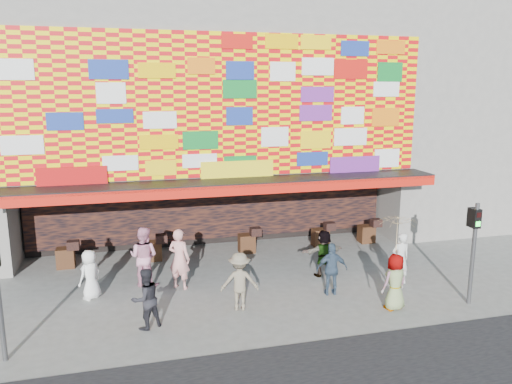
% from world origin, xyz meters
% --- Properties ---
extents(ground, '(90.00, 90.00, 0.00)m').
position_xyz_m(ground, '(0.00, 0.00, 0.00)').
color(ground, slate).
rests_on(ground, ground).
extents(shop_building, '(15.20, 9.40, 10.00)m').
position_xyz_m(shop_building, '(0.00, 8.18, 5.23)').
color(shop_building, gray).
rests_on(shop_building, ground).
extents(neighbor_right, '(11.00, 8.00, 12.00)m').
position_xyz_m(neighbor_right, '(13.00, 8.00, 6.00)').
color(neighbor_right, gray).
rests_on(neighbor_right, ground).
extents(signal_right, '(0.22, 0.20, 3.00)m').
position_xyz_m(signal_right, '(6.20, -1.50, 1.86)').
color(signal_right, '#59595B').
rests_on(signal_right, ground).
extents(ped_a, '(0.86, 0.85, 1.50)m').
position_xyz_m(ped_a, '(-4.48, 1.61, 0.75)').
color(ped_a, white).
rests_on(ped_a, ground).
extents(ped_b, '(0.84, 0.77, 1.92)m').
position_xyz_m(ped_b, '(-1.84, 1.75, 0.96)').
color(ped_b, pink).
rests_on(ped_b, ground).
extents(ped_c, '(0.98, 0.91, 1.63)m').
position_xyz_m(ped_c, '(-2.97, -0.69, 0.81)').
color(ped_c, black).
rests_on(ped_c, ground).
extents(ped_d, '(1.17, 0.80, 1.67)m').
position_xyz_m(ped_d, '(-0.36, -0.20, 0.83)').
color(ped_d, '#796E58').
rests_on(ped_d, ground).
extents(ped_e, '(1.00, 0.53, 1.62)m').
position_xyz_m(ped_e, '(2.56, 0.11, 0.81)').
color(ped_e, '#384B62').
rests_on(ped_e, ground).
extents(ped_f, '(1.49, 0.59, 1.57)m').
position_xyz_m(ped_f, '(2.92, 1.62, 0.79)').
color(ped_f, gray).
rests_on(ped_f, ground).
extents(ped_g, '(0.89, 0.68, 1.62)m').
position_xyz_m(ped_g, '(3.87, -1.30, 0.81)').
color(ped_g, gray).
rests_on(ped_g, ground).
extents(ped_h, '(0.63, 0.43, 1.68)m').
position_xyz_m(ped_h, '(5.02, 0.36, 0.84)').
color(ped_h, silver).
rests_on(ped_h, ground).
extents(ped_i, '(1.16, 1.08, 1.92)m').
position_xyz_m(ped_i, '(-2.90, 2.26, 0.96)').
color(ped_i, pink).
rests_on(ped_i, ground).
extents(parasol, '(1.50, 1.51, 1.99)m').
position_xyz_m(parasol, '(3.87, -1.30, 2.22)').
color(parasol, beige).
rests_on(parasol, ground).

